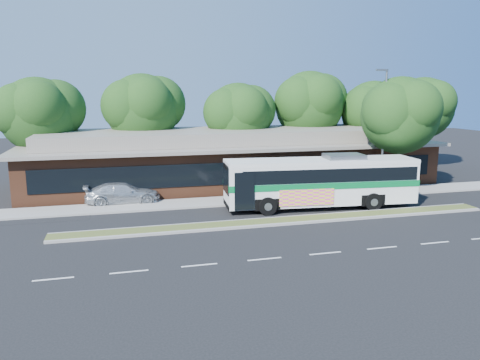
{
  "coord_description": "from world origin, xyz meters",
  "views": [
    {
      "loc": [
        -9.28,
        -24.21,
        7.46
      ],
      "look_at": [
        -1.81,
        3.79,
        2.0
      ],
      "focal_mm": 35.0,
      "sensor_mm": 36.0,
      "label": 1
    }
  ],
  "objects_px": {
    "transit_bus": "(321,178)",
    "sedan": "(123,193)",
    "lamp_post": "(383,128)",
    "sidewalk_tree": "(404,113)"
  },
  "relations": [
    {
      "from": "lamp_post",
      "to": "sedan",
      "type": "relative_size",
      "value": 1.82
    },
    {
      "from": "lamp_post",
      "to": "transit_bus",
      "type": "distance_m",
      "value": 7.27
    },
    {
      "from": "lamp_post",
      "to": "transit_bus",
      "type": "bearing_deg",
      "value": -155.5
    },
    {
      "from": "transit_bus",
      "to": "sedan",
      "type": "distance_m",
      "value": 13.38
    },
    {
      "from": "lamp_post",
      "to": "sidewalk_tree",
      "type": "distance_m",
      "value": 2.13
    },
    {
      "from": "lamp_post",
      "to": "transit_bus",
      "type": "height_order",
      "value": "lamp_post"
    },
    {
      "from": "lamp_post",
      "to": "sedan",
      "type": "height_order",
      "value": "lamp_post"
    },
    {
      "from": "transit_bus",
      "to": "sidewalk_tree",
      "type": "height_order",
      "value": "sidewalk_tree"
    },
    {
      "from": "transit_bus",
      "to": "sedan",
      "type": "bearing_deg",
      "value": 165.13
    },
    {
      "from": "sedan",
      "to": "sidewalk_tree",
      "type": "height_order",
      "value": "sidewalk_tree"
    }
  ]
}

